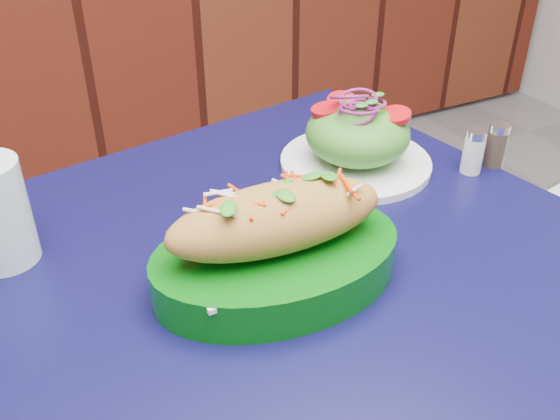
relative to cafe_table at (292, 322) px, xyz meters
name	(u,v)px	position (x,y,z in m)	size (l,w,h in m)	color
cafe_table	(292,322)	(0.00, 0.00, 0.00)	(0.92, 0.92, 0.75)	black
banh_mi_basket	(277,245)	(-0.03, -0.01, 0.14)	(0.30, 0.21, 0.13)	#06570C
salad_plate	(357,138)	(0.20, 0.18, 0.13)	(0.23, 0.23, 0.12)	white
salt_shaker	(473,151)	(0.35, 0.08, 0.12)	(0.03, 0.03, 0.07)	white
pepper_shaker	(496,145)	(0.39, 0.08, 0.12)	(0.03, 0.03, 0.07)	#3F3326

